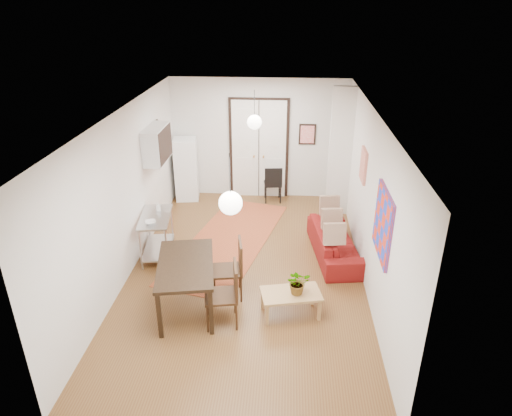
# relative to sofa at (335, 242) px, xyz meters

# --- Properties ---
(floor) EXTENTS (7.00, 7.00, 0.00)m
(floor) POSITION_rel_sofa_xyz_m (-1.66, -0.62, -0.28)
(floor) COLOR brown
(floor) RESTS_ON ground
(ceiling) EXTENTS (4.20, 7.00, 0.02)m
(ceiling) POSITION_rel_sofa_xyz_m (-1.66, -0.62, 2.62)
(ceiling) COLOR white
(ceiling) RESTS_ON wall_back
(wall_back) EXTENTS (4.20, 0.02, 2.90)m
(wall_back) POSITION_rel_sofa_xyz_m (-1.66, 2.88, 1.17)
(wall_back) COLOR silver
(wall_back) RESTS_ON floor
(wall_front) EXTENTS (4.20, 0.02, 2.90)m
(wall_front) POSITION_rel_sofa_xyz_m (-1.66, -4.12, 1.17)
(wall_front) COLOR silver
(wall_front) RESTS_ON floor
(wall_left) EXTENTS (0.02, 7.00, 2.90)m
(wall_left) POSITION_rel_sofa_xyz_m (-3.76, -0.62, 1.17)
(wall_left) COLOR silver
(wall_left) RESTS_ON floor
(wall_right) EXTENTS (0.02, 7.00, 2.90)m
(wall_right) POSITION_rel_sofa_xyz_m (0.44, -0.62, 1.17)
(wall_right) COLOR silver
(wall_right) RESTS_ON floor
(double_doors) EXTENTS (1.44, 0.06, 2.50)m
(double_doors) POSITION_rel_sofa_xyz_m (-1.66, 2.83, 0.92)
(double_doors) COLOR white
(double_doors) RESTS_ON wall_back
(stub_partition) EXTENTS (0.50, 0.10, 2.90)m
(stub_partition) POSITION_rel_sofa_xyz_m (0.19, 1.93, 1.17)
(stub_partition) COLOR silver
(stub_partition) RESTS_ON floor
(wall_cabinet) EXTENTS (0.35, 1.00, 0.70)m
(wall_cabinet) POSITION_rel_sofa_xyz_m (-3.58, 0.88, 1.62)
(wall_cabinet) COLOR silver
(wall_cabinet) RESTS_ON wall_left
(painting_popart) EXTENTS (0.05, 1.00, 1.00)m
(painting_popart) POSITION_rel_sofa_xyz_m (0.41, -1.87, 1.37)
(painting_popart) COLOR red
(painting_popart) RESTS_ON wall_right
(painting_abstract) EXTENTS (0.05, 0.50, 0.60)m
(painting_abstract) POSITION_rel_sofa_xyz_m (0.41, 0.18, 1.52)
(painting_abstract) COLOR beige
(painting_abstract) RESTS_ON wall_right
(poster_back) EXTENTS (0.40, 0.03, 0.50)m
(poster_back) POSITION_rel_sofa_xyz_m (-0.51, 2.85, 1.32)
(poster_back) COLOR red
(poster_back) RESTS_ON wall_back
(print_left) EXTENTS (0.03, 0.44, 0.54)m
(print_left) POSITION_rel_sofa_xyz_m (-3.73, 1.38, 1.67)
(print_left) COLOR #9F6E42
(print_left) RESTS_ON wall_left
(pendant_back) EXTENTS (0.30, 0.30, 0.80)m
(pendant_back) POSITION_rel_sofa_xyz_m (-1.66, 1.38, 1.97)
(pendant_back) COLOR white
(pendant_back) RESTS_ON ceiling
(pendant_front) EXTENTS (0.30, 0.30, 0.80)m
(pendant_front) POSITION_rel_sofa_xyz_m (-1.66, -2.62, 1.97)
(pendant_front) COLOR white
(pendant_front) RESTS_ON ceiling
(kilim_rug) EXTENTS (2.36, 4.15, 0.01)m
(kilim_rug) POSITION_rel_sofa_xyz_m (-2.12, 0.42, -0.28)
(kilim_rug) COLOR #A54329
(kilim_rug) RESTS_ON floor
(sofa) EXTENTS (1.02, 2.03, 0.57)m
(sofa) POSITION_rel_sofa_xyz_m (0.00, 0.00, 0.00)
(sofa) COLOR maroon
(sofa) RESTS_ON floor
(coffee_table) EXTENTS (1.01, 0.69, 0.41)m
(coffee_table) POSITION_rel_sofa_xyz_m (-0.85, -1.88, 0.07)
(coffee_table) COLOR tan
(coffee_table) RESTS_ON floor
(potted_plant) EXTENTS (0.38, 0.42, 0.40)m
(potted_plant) POSITION_rel_sofa_xyz_m (-0.75, -1.88, 0.32)
(potted_plant) COLOR #3F6E31
(potted_plant) RESTS_ON coffee_table
(kitchen_counter) EXTENTS (0.70, 1.16, 0.84)m
(kitchen_counter) POSITION_rel_sofa_xyz_m (-3.41, -0.24, 0.25)
(kitchen_counter) COLOR #B4B6B9
(kitchen_counter) RESTS_ON floor
(bowl) EXTENTS (0.25, 0.25, 0.05)m
(bowl) POSITION_rel_sofa_xyz_m (-3.41, -0.54, 0.58)
(bowl) COLOR white
(bowl) RESTS_ON kitchen_counter
(soap_bottle) EXTENTS (0.10, 0.10, 0.17)m
(soap_bottle) POSITION_rel_sofa_xyz_m (-3.41, 0.01, 0.64)
(soap_bottle) COLOR teal
(soap_bottle) RESTS_ON kitchen_counter
(fridge) EXTENTS (0.61, 0.61, 1.52)m
(fridge) POSITION_rel_sofa_xyz_m (-3.41, 2.53, 0.48)
(fridge) COLOR white
(fridge) RESTS_ON floor
(dining_table) EXTENTS (1.10, 1.62, 0.83)m
(dining_table) POSITION_rel_sofa_xyz_m (-2.50, -1.80, 0.45)
(dining_table) COLOR black
(dining_table) RESTS_ON floor
(dining_chair_near) EXTENTS (0.56, 0.73, 1.02)m
(dining_chair_near) POSITION_rel_sofa_xyz_m (-1.90, -1.35, 0.31)
(dining_chair_near) COLOR #392312
(dining_chair_near) RESTS_ON floor
(dining_chair_far) EXTENTS (0.56, 0.73, 1.02)m
(dining_chair_far) POSITION_rel_sofa_xyz_m (-1.90, -2.05, 0.31)
(dining_chair_far) COLOR #392312
(dining_chair_far) RESTS_ON floor
(black_side_chair) EXTENTS (0.46, 0.46, 0.91)m
(black_side_chair) POSITION_rel_sofa_xyz_m (-1.30, 2.61, 0.25)
(black_side_chair) COLOR black
(black_side_chair) RESTS_ON floor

